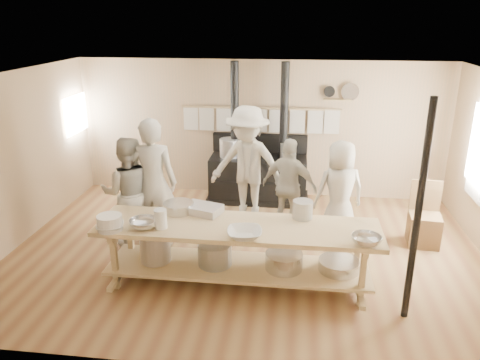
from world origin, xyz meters
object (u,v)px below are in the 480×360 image
(cook_center, at_px, (340,191))
(cook_by_window, at_px, (247,166))
(roasting_pan, at_px, (202,209))
(stove, at_px, (258,174))
(cook_left, at_px, (129,192))
(cook_right, at_px, (289,186))
(prep_table, at_px, (237,248))
(cook_far_left, at_px, (153,183))
(chair, at_px, (424,226))

(cook_center, xyz_separation_m, cook_by_window, (-1.49, 0.49, 0.20))
(roasting_pan, bearing_deg, stove, 79.19)
(stove, relative_size, cook_center, 1.63)
(cook_by_window, height_order, roasting_pan, cook_by_window)
(cook_left, distance_m, roasting_pan, 1.40)
(cook_right, distance_m, cook_by_window, 0.81)
(cook_left, height_order, cook_center, cook_left)
(prep_table, height_order, cook_far_left, cook_far_left)
(cook_left, bearing_deg, cook_far_left, 175.27)
(stove, xyz_separation_m, cook_left, (-1.77, -2.08, 0.33))
(cook_by_window, relative_size, roasting_pan, 4.06)
(prep_table, xyz_separation_m, cook_by_window, (-0.09, 2.02, 0.48))
(cook_far_left, bearing_deg, cook_by_window, -147.48)
(chair, bearing_deg, cook_by_window, 175.08)
(cook_left, height_order, roasting_pan, cook_left)
(cook_far_left, height_order, roasting_pan, cook_far_left)
(prep_table, xyz_separation_m, roasting_pan, (-0.51, 0.33, 0.38))
(cook_far_left, height_order, cook_left, cook_far_left)
(cook_center, bearing_deg, cook_far_left, -4.92)
(chair, bearing_deg, cook_right, -179.79)
(chair, bearing_deg, roasting_pan, -154.49)
(prep_table, relative_size, roasting_pan, 7.31)
(prep_table, xyz_separation_m, cook_center, (1.40, 1.52, 0.28))
(cook_left, relative_size, cook_right, 1.09)
(cook_center, distance_m, cook_right, 0.80)
(stove, bearing_deg, chair, -29.19)
(stove, distance_m, cook_left, 2.75)
(stove, relative_size, cook_right, 1.67)
(stove, relative_size, cook_far_left, 1.30)
(chair, bearing_deg, cook_center, -175.26)
(cook_far_left, bearing_deg, stove, -130.36)
(stove, height_order, cook_by_window, stove)
(prep_table, xyz_separation_m, chair, (2.71, 1.51, -0.23))
(cook_center, height_order, cook_by_window, cook_by_window)
(prep_table, xyz_separation_m, cook_left, (-1.77, 0.94, 0.33))
(cook_center, relative_size, cook_right, 1.02)
(cook_by_window, bearing_deg, chair, 4.78)
(stove, xyz_separation_m, prep_table, (-0.00, -3.02, -0.00))
(cook_left, distance_m, cook_center, 3.21)
(cook_left, xyz_separation_m, cook_center, (3.16, 0.58, -0.05))
(cook_by_window, bearing_deg, prep_table, -72.31)
(stove, bearing_deg, prep_table, -90.04)
(cook_left, bearing_deg, cook_by_window, -158.74)
(roasting_pan, bearing_deg, cook_left, 154.08)
(chair, height_order, roasting_pan, chair)
(stove, bearing_deg, cook_center, -47.02)
(cook_far_left, distance_m, roasting_pan, 1.10)
(stove, bearing_deg, cook_by_window, -95.32)
(prep_table, distance_m, cook_by_window, 2.07)
(cook_left, xyz_separation_m, chair, (4.47, 0.57, -0.56))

